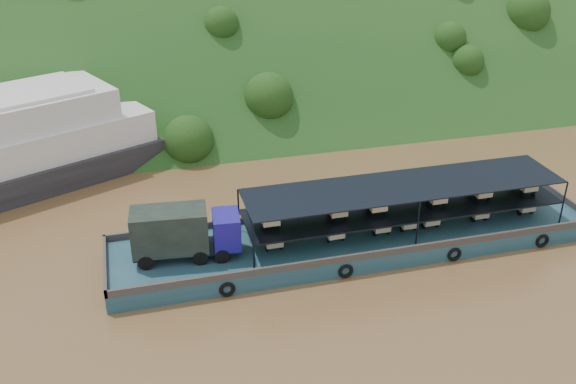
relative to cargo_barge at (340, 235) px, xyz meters
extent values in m
plane|color=brown|center=(-0.84, 0.69, -1.20)|extent=(160.00, 160.00, 0.00)
cube|color=#163B15|center=(-0.84, 36.69, -1.20)|extent=(140.00, 39.60, 39.60)
cube|color=#153F4C|center=(1.21, 0.01, -0.60)|extent=(35.00, 7.00, 1.20)
cube|color=#592D19|center=(1.21, 3.41, 0.25)|extent=(35.00, 0.20, 0.50)
cube|color=#592D19|center=(1.21, -3.39, 0.25)|extent=(35.00, 0.20, 0.50)
cube|color=#592D19|center=(18.61, 0.01, 0.25)|extent=(0.20, 7.00, 0.50)
cube|color=#592D19|center=(-16.19, 0.01, 0.25)|extent=(0.20, 7.00, 0.50)
torus|color=black|center=(-8.79, -3.54, -0.65)|extent=(1.06, 0.26, 1.06)
torus|color=black|center=(-0.79, -3.54, -0.65)|extent=(1.06, 0.26, 1.06)
torus|color=black|center=(7.21, -3.54, -0.65)|extent=(1.06, 0.26, 1.06)
torus|color=black|center=(14.21, -3.54, -0.65)|extent=(1.06, 0.26, 1.06)
cylinder|color=black|center=(-13.59, -0.83, 0.52)|extent=(1.06, 0.46, 1.03)
cylinder|color=black|center=(-13.37, 1.32, 0.52)|extent=(1.06, 0.46, 1.03)
cylinder|color=black|center=(-10.10, -1.17, 0.52)|extent=(1.06, 0.46, 1.03)
cylinder|color=black|center=(-9.89, 0.98, 0.52)|extent=(1.06, 0.46, 1.03)
cylinder|color=black|center=(-8.67, -1.32, 0.52)|extent=(1.06, 0.46, 1.03)
cylinder|color=black|center=(-8.46, 0.83, 0.52)|extent=(1.06, 0.46, 1.03)
cube|color=black|center=(-10.82, -0.02, 0.67)|extent=(7.19, 2.94, 0.21)
cube|color=navy|center=(-8.15, -0.28, 1.86)|extent=(1.99, 2.63, 2.26)
cube|color=black|center=(-7.28, -0.37, 2.27)|extent=(0.26, 2.05, 0.93)
cube|color=black|center=(-11.84, 0.08, 2.16)|extent=(5.16, 2.95, 2.88)
cube|color=black|center=(4.71, 0.01, 1.66)|extent=(23.00, 5.00, 0.12)
cube|color=black|center=(4.71, 0.01, 3.30)|extent=(23.00, 5.00, 0.08)
cylinder|color=black|center=(-6.79, -2.49, 1.65)|extent=(0.12, 0.12, 3.30)
cylinder|color=black|center=(-6.79, 2.51, 1.65)|extent=(0.12, 0.12, 3.30)
cylinder|color=black|center=(4.71, -2.49, 1.65)|extent=(0.12, 0.12, 3.30)
cylinder|color=black|center=(4.71, 2.51, 1.65)|extent=(0.12, 0.12, 3.30)
cylinder|color=black|center=(16.21, -2.49, 1.65)|extent=(0.12, 0.12, 3.30)
cylinder|color=black|center=(16.21, 2.51, 1.65)|extent=(0.12, 0.12, 3.30)
cylinder|color=black|center=(-5.01, 1.06, 0.26)|extent=(0.12, 0.52, 0.52)
cylinder|color=black|center=(-5.51, -0.74, 0.26)|extent=(0.14, 0.52, 0.52)
cylinder|color=black|center=(-4.51, -0.74, 0.26)|extent=(0.14, 0.52, 0.52)
cube|color=tan|center=(-5.01, -0.39, 0.60)|extent=(1.15, 1.50, 0.44)
cube|color=red|center=(-5.01, 0.76, 0.78)|extent=(0.55, 0.80, 0.80)
cube|color=red|center=(-5.01, 0.56, 1.28)|extent=(0.50, 0.10, 0.10)
cylinder|color=black|center=(-0.60, 1.06, 0.26)|extent=(0.12, 0.52, 0.52)
cylinder|color=black|center=(-1.10, -0.74, 0.26)|extent=(0.14, 0.52, 0.52)
cylinder|color=black|center=(-0.10, -0.74, 0.26)|extent=(0.14, 0.52, 0.52)
cube|color=beige|center=(-0.60, -0.39, 0.60)|extent=(1.15, 1.50, 0.44)
cube|color=red|center=(-0.60, 0.76, 0.78)|extent=(0.55, 0.80, 0.80)
cube|color=red|center=(-0.60, 0.56, 1.28)|extent=(0.50, 0.10, 0.10)
cylinder|color=black|center=(2.84, 1.06, 0.26)|extent=(0.12, 0.52, 0.52)
cylinder|color=black|center=(2.34, -0.74, 0.26)|extent=(0.14, 0.52, 0.52)
cylinder|color=black|center=(3.34, -0.74, 0.26)|extent=(0.14, 0.52, 0.52)
cube|color=#CABF8E|center=(2.84, -0.39, 0.60)|extent=(1.15, 1.50, 0.44)
cube|color=#AF1E0B|center=(2.84, 0.76, 0.78)|extent=(0.55, 0.80, 0.80)
cube|color=#AF1E0B|center=(2.84, 0.56, 1.28)|extent=(0.50, 0.10, 0.10)
cylinder|color=black|center=(6.64, 1.06, 0.26)|extent=(0.12, 0.52, 0.52)
cylinder|color=black|center=(6.14, -0.74, 0.26)|extent=(0.14, 0.52, 0.52)
cylinder|color=black|center=(7.14, -0.74, 0.26)|extent=(0.14, 0.52, 0.52)
cube|color=beige|center=(6.64, -0.39, 0.60)|extent=(1.15, 1.50, 0.44)
cube|color=red|center=(6.64, 0.76, 0.78)|extent=(0.55, 0.80, 0.80)
cube|color=red|center=(6.64, 0.56, 1.28)|extent=(0.50, 0.10, 0.10)
cylinder|color=black|center=(10.61, 1.06, 0.26)|extent=(0.12, 0.52, 0.52)
cylinder|color=black|center=(10.11, -0.74, 0.26)|extent=(0.14, 0.52, 0.52)
cylinder|color=black|center=(11.11, -0.74, 0.26)|extent=(0.14, 0.52, 0.52)
cube|color=#C1B188|center=(10.61, -0.39, 0.60)|extent=(1.15, 1.50, 0.44)
cube|color=#B40C0D|center=(10.61, 0.76, 0.78)|extent=(0.55, 0.80, 0.80)
cube|color=#B40C0D|center=(10.61, 0.56, 1.28)|extent=(0.50, 0.10, 0.10)
cylinder|color=black|center=(14.50, 1.06, 0.26)|extent=(0.12, 0.52, 0.52)
cylinder|color=black|center=(14.00, -0.74, 0.26)|extent=(0.14, 0.52, 0.52)
cylinder|color=black|center=(15.00, -0.74, 0.26)|extent=(0.14, 0.52, 0.52)
cube|color=tan|center=(14.50, -0.39, 0.60)|extent=(1.15, 1.50, 0.44)
cube|color=red|center=(14.50, 0.76, 0.78)|extent=(0.55, 0.80, 0.80)
cube|color=red|center=(14.50, 0.56, 1.28)|extent=(0.50, 0.10, 0.10)
cylinder|color=black|center=(4.94, 1.06, 0.26)|extent=(0.12, 0.52, 0.52)
cylinder|color=black|center=(4.44, -0.74, 0.26)|extent=(0.14, 0.52, 0.52)
cylinder|color=black|center=(5.44, -0.74, 0.26)|extent=(0.14, 0.52, 0.52)
cube|color=beige|center=(4.94, -0.39, 0.60)|extent=(1.15, 1.50, 0.44)
cube|color=red|center=(4.94, 0.76, 0.78)|extent=(0.55, 0.80, 0.80)
cube|color=red|center=(4.94, 0.56, 1.28)|extent=(0.50, 0.10, 0.10)
cylinder|color=black|center=(-5.22, 1.06, 1.98)|extent=(0.12, 0.52, 0.52)
cylinder|color=black|center=(-5.72, -0.74, 1.98)|extent=(0.14, 0.52, 0.52)
cylinder|color=black|center=(-4.72, -0.74, 1.98)|extent=(0.14, 0.52, 0.52)
cube|color=beige|center=(-5.22, -0.39, 2.32)|extent=(1.15, 1.50, 0.44)
cube|color=red|center=(-5.22, 0.76, 2.50)|extent=(0.55, 0.80, 0.80)
cube|color=red|center=(-5.22, 0.56, 3.00)|extent=(0.50, 0.10, 0.10)
cylinder|color=black|center=(-0.46, 1.06, 1.98)|extent=(0.12, 0.52, 0.52)
cylinder|color=black|center=(-0.96, -0.74, 1.98)|extent=(0.14, 0.52, 0.52)
cylinder|color=black|center=(0.04, -0.74, 1.98)|extent=(0.14, 0.52, 0.52)
cube|color=#C0B288|center=(-0.46, -0.39, 2.32)|extent=(1.15, 1.50, 0.44)
cube|color=beige|center=(-0.46, 0.76, 2.50)|extent=(0.55, 0.80, 0.80)
cube|color=beige|center=(-0.46, 0.56, 3.00)|extent=(0.50, 0.10, 0.10)
cylinder|color=black|center=(2.46, 1.06, 1.98)|extent=(0.12, 0.52, 0.52)
cylinder|color=black|center=(1.96, -0.74, 1.98)|extent=(0.14, 0.52, 0.52)
cylinder|color=black|center=(2.96, -0.74, 1.98)|extent=(0.14, 0.52, 0.52)
cube|color=beige|center=(2.46, -0.39, 2.32)|extent=(1.15, 1.50, 0.44)
cube|color=red|center=(2.46, 0.76, 2.50)|extent=(0.55, 0.80, 0.80)
cube|color=red|center=(2.46, 0.56, 3.00)|extent=(0.50, 0.10, 0.10)
cylinder|color=black|center=(7.04, 1.06, 1.98)|extent=(0.12, 0.52, 0.52)
cylinder|color=black|center=(6.54, -0.74, 1.98)|extent=(0.14, 0.52, 0.52)
cylinder|color=black|center=(7.54, -0.74, 1.98)|extent=(0.14, 0.52, 0.52)
cube|color=beige|center=(7.04, -0.39, 2.32)|extent=(1.15, 1.50, 0.44)
cube|color=beige|center=(7.04, 0.76, 2.50)|extent=(0.55, 0.80, 0.80)
cube|color=beige|center=(7.04, 0.56, 3.00)|extent=(0.50, 0.10, 0.10)
cylinder|color=black|center=(10.61, 1.06, 1.98)|extent=(0.12, 0.52, 0.52)
cylinder|color=black|center=(10.11, -0.74, 1.98)|extent=(0.14, 0.52, 0.52)
cylinder|color=black|center=(11.11, -0.74, 1.98)|extent=(0.14, 0.52, 0.52)
cube|color=#C4B58B|center=(10.61, -0.39, 2.32)|extent=(1.15, 1.50, 0.44)
cube|color=#AF260B|center=(10.61, 0.76, 2.50)|extent=(0.55, 0.80, 0.80)
cube|color=#AF260B|center=(10.61, 0.56, 3.00)|extent=(0.50, 0.10, 0.10)
cylinder|color=black|center=(14.37, 1.06, 1.98)|extent=(0.12, 0.52, 0.52)
cylinder|color=black|center=(13.87, -0.74, 1.98)|extent=(0.14, 0.52, 0.52)
cylinder|color=black|center=(14.87, -0.74, 1.98)|extent=(0.14, 0.52, 0.52)
cube|color=#C0BC88|center=(14.37, -0.39, 2.32)|extent=(1.15, 1.50, 0.44)
cube|color=red|center=(14.37, 0.76, 2.50)|extent=(0.55, 0.80, 0.80)
cube|color=red|center=(14.37, 0.56, 3.00)|extent=(0.50, 0.10, 0.10)
camera|label=1|loc=(-13.76, -36.98, 23.39)|focal=40.00mm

